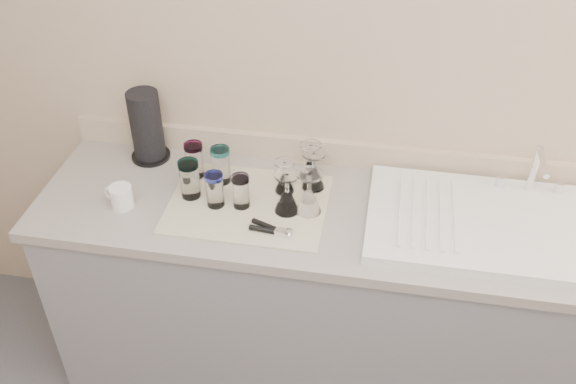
% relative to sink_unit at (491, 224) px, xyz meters
% --- Properties ---
extents(room_envelope, '(3.54, 3.50, 2.52)m').
position_rel_sink_unit_xyz_m(room_envelope, '(-0.55, -1.20, 0.64)').
color(room_envelope, '#545459').
rests_on(room_envelope, ground).
extents(counter_unit, '(2.06, 0.62, 0.90)m').
position_rel_sink_unit_xyz_m(counter_unit, '(-0.55, -0.00, -0.47)').
color(counter_unit, slate).
rests_on(counter_unit, ground).
extents(sink_unit, '(0.82, 0.50, 0.22)m').
position_rel_sink_unit_xyz_m(sink_unit, '(0.00, 0.00, 0.00)').
color(sink_unit, white).
rests_on(sink_unit, counter_unit).
extents(dish_towel, '(0.55, 0.42, 0.01)m').
position_rel_sink_unit_xyz_m(dish_towel, '(-0.83, -0.02, -0.02)').
color(dish_towel, silver).
rests_on(dish_towel, counter_unit).
extents(tumbler_teal, '(0.07, 0.07, 0.14)m').
position_rel_sink_unit_xyz_m(tumbler_teal, '(-1.06, 0.11, 0.06)').
color(tumbler_teal, white).
rests_on(tumbler_teal, dish_towel).
extents(tumbler_cyan, '(0.07, 0.07, 0.14)m').
position_rel_sink_unit_xyz_m(tumbler_cyan, '(-0.95, 0.09, 0.06)').
color(tumbler_cyan, white).
rests_on(tumbler_cyan, dish_towel).
extents(tumbler_magenta, '(0.07, 0.07, 0.14)m').
position_rel_sink_unit_xyz_m(tumbler_magenta, '(-1.04, -0.02, 0.06)').
color(tumbler_magenta, white).
rests_on(tumbler_magenta, dish_towel).
extents(tumbler_blue, '(0.06, 0.06, 0.13)m').
position_rel_sink_unit_xyz_m(tumbler_blue, '(-0.94, -0.05, 0.05)').
color(tumbler_blue, white).
rests_on(tumbler_blue, dish_towel).
extents(tumbler_lavender, '(0.06, 0.06, 0.12)m').
position_rel_sink_unit_xyz_m(tumbler_lavender, '(-0.85, -0.04, 0.05)').
color(tumbler_lavender, white).
rests_on(tumbler_lavender, dish_towel).
extents(goblet_back_left, '(0.07, 0.07, 0.13)m').
position_rel_sink_unit_xyz_m(goblet_back_left, '(-0.72, 0.07, 0.03)').
color(goblet_back_left, white).
rests_on(goblet_back_left, dish_towel).
extents(goblet_back_right, '(0.08, 0.08, 0.15)m').
position_rel_sink_unit_xyz_m(goblet_back_right, '(-0.62, 0.11, 0.04)').
color(goblet_back_right, white).
rests_on(goblet_back_right, dish_towel).
extents(goblet_front_left, '(0.09, 0.09, 0.16)m').
position_rel_sink_unit_xyz_m(goblet_front_left, '(-0.69, -0.04, 0.04)').
color(goblet_front_left, white).
rests_on(goblet_front_left, dish_towel).
extents(goblet_front_right, '(0.09, 0.09, 0.16)m').
position_rel_sink_unit_xyz_m(goblet_front_right, '(-0.61, -0.03, 0.04)').
color(goblet_front_right, white).
rests_on(goblet_front_right, dish_towel).
extents(goblet_extra, '(0.08, 0.08, 0.14)m').
position_rel_sink_unit_xyz_m(goblet_extra, '(-0.64, 0.17, 0.04)').
color(goblet_extra, white).
rests_on(goblet_extra, dish_towel).
extents(can_opener, '(0.15, 0.07, 0.02)m').
position_rel_sink_unit_xyz_m(can_opener, '(-0.72, -0.16, -0.00)').
color(can_opener, silver).
rests_on(can_opener, dish_towel).
extents(white_mug, '(0.12, 0.10, 0.08)m').
position_rel_sink_unit_xyz_m(white_mug, '(-1.26, -0.11, 0.02)').
color(white_mug, white).
rests_on(white_mug, counter_unit).
extents(paper_towel_roll, '(0.15, 0.15, 0.28)m').
position_rel_sink_unit_xyz_m(paper_towel_roll, '(-1.27, 0.20, 0.12)').
color(paper_towel_roll, black).
rests_on(paper_towel_roll, counter_unit).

